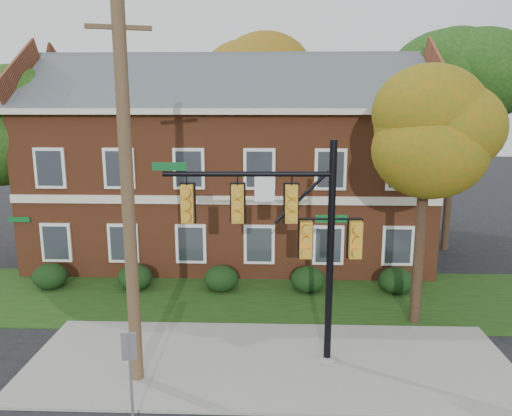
{
  "coord_description": "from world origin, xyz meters",
  "views": [
    {
      "loc": [
        0.08,
        -12.3,
        7.43
      ],
      "look_at": [
        -0.46,
        3.0,
        4.21
      ],
      "focal_mm": 35.0,
      "sensor_mm": 36.0,
      "label": 1
    }
  ],
  "objects_px": {
    "apartment_building": "(231,155)",
    "tree_left_rear": "(20,120)",
    "sign_post": "(130,364)",
    "hedge_right": "(308,279)",
    "hedge_far_right": "(396,280)",
    "hedge_far_left": "(50,276)",
    "traffic_signal": "(289,229)",
    "hedge_left": "(135,277)",
    "tree_far_rear": "(262,80)",
    "utility_pole": "(128,199)",
    "tree_near_right": "(436,128)",
    "hedge_center": "(221,278)",
    "tree_right_rear": "(465,89)"
  },
  "relations": [
    {
      "from": "apartment_building",
      "to": "tree_left_rear",
      "type": "relative_size",
      "value": 2.12
    },
    {
      "from": "sign_post",
      "to": "hedge_right",
      "type": "bearing_deg",
      "value": 49.72
    },
    {
      "from": "apartment_building",
      "to": "hedge_far_right",
      "type": "xyz_separation_m",
      "value": [
        7.0,
        -5.25,
        -4.46
      ]
    },
    {
      "from": "hedge_far_left",
      "to": "traffic_signal",
      "type": "bearing_deg",
      "value": -30.2
    },
    {
      "from": "hedge_left",
      "to": "tree_far_rear",
      "type": "distance_m",
      "value": 16.25
    },
    {
      "from": "tree_far_rear",
      "to": "utility_pole",
      "type": "xyz_separation_m",
      "value": [
        -2.95,
        -19.82,
        -3.79
      ]
    },
    {
      "from": "tree_near_right",
      "to": "tree_left_rear",
      "type": "height_order",
      "value": "tree_left_rear"
    },
    {
      "from": "hedge_center",
      "to": "hedge_far_right",
      "type": "height_order",
      "value": "same"
    },
    {
      "from": "hedge_left",
      "to": "sign_post",
      "type": "height_order",
      "value": "sign_post"
    },
    {
      "from": "hedge_left",
      "to": "tree_near_right",
      "type": "distance_m",
      "value": 12.68
    },
    {
      "from": "hedge_right",
      "to": "tree_near_right",
      "type": "height_order",
      "value": "tree_near_right"
    },
    {
      "from": "hedge_right",
      "to": "sign_post",
      "type": "xyz_separation_m",
      "value": [
        -4.67,
        -8.7,
        1.08
      ]
    },
    {
      "from": "hedge_center",
      "to": "sign_post",
      "type": "xyz_separation_m",
      "value": [
        -1.17,
        -8.7,
        1.08
      ]
    },
    {
      "from": "sign_post",
      "to": "hedge_center",
      "type": "bearing_deg",
      "value": 70.28
    },
    {
      "from": "hedge_left",
      "to": "tree_near_right",
      "type": "bearing_deg",
      "value": -14.81
    },
    {
      "from": "tree_far_rear",
      "to": "hedge_far_right",
      "type": "bearing_deg",
      "value": -66.63
    },
    {
      "from": "tree_near_right",
      "to": "traffic_signal",
      "type": "distance_m",
      "value": 6.04
    },
    {
      "from": "hedge_center",
      "to": "hedge_left",
      "type": "bearing_deg",
      "value": 180.0
    },
    {
      "from": "hedge_left",
      "to": "hedge_center",
      "type": "bearing_deg",
      "value": 0.0
    },
    {
      "from": "utility_pole",
      "to": "tree_near_right",
      "type": "bearing_deg",
      "value": 6.68
    },
    {
      "from": "hedge_left",
      "to": "hedge_center",
      "type": "distance_m",
      "value": 3.5
    },
    {
      "from": "hedge_right",
      "to": "hedge_center",
      "type": "bearing_deg",
      "value": 180.0
    },
    {
      "from": "traffic_signal",
      "to": "sign_post",
      "type": "distance_m",
      "value": 5.43
    },
    {
      "from": "hedge_far_left",
      "to": "hedge_center",
      "type": "relative_size",
      "value": 1.0
    },
    {
      "from": "tree_far_rear",
      "to": "hedge_right",
      "type": "bearing_deg",
      "value": -80.64
    },
    {
      "from": "hedge_far_right",
      "to": "tree_right_rear",
      "type": "bearing_deg",
      "value": 54.77
    },
    {
      "from": "apartment_building",
      "to": "tree_near_right",
      "type": "relative_size",
      "value": 2.19
    },
    {
      "from": "apartment_building",
      "to": "tree_near_right",
      "type": "height_order",
      "value": "apartment_building"
    },
    {
      "from": "hedge_far_right",
      "to": "tree_far_rear",
      "type": "distance_m",
      "value": 16.51
    },
    {
      "from": "utility_pole",
      "to": "hedge_center",
      "type": "bearing_deg",
      "value": 59.49
    },
    {
      "from": "hedge_far_left",
      "to": "hedge_right",
      "type": "xyz_separation_m",
      "value": [
        10.5,
        0.0,
        0.0
      ]
    },
    {
      "from": "hedge_right",
      "to": "tree_left_rear",
      "type": "height_order",
      "value": "tree_left_rear"
    },
    {
      "from": "hedge_far_left",
      "to": "hedge_center",
      "type": "height_order",
      "value": "same"
    },
    {
      "from": "traffic_signal",
      "to": "utility_pole",
      "type": "distance_m",
      "value": 4.42
    },
    {
      "from": "hedge_center",
      "to": "tree_far_rear",
      "type": "height_order",
      "value": "tree_far_rear"
    },
    {
      "from": "hedge_far_left",
      "to": "hedge_far_right",
      "type": "distance_m",
      "value": 14.0
    },
    {
      "from": "apartment_building",
      "to": "utility_pole",
      "type": "height_order",
      "value": "utility_pole"
    },
    {
      "from": "hedge_left",
      "to": "traffic_signal",
      "type": "relative_size",
      "value": 0.22
    },
    {
      "from": "sign_post",
      "to": "utility_pole",
      "type": "bearing_deg",
      "value": 90.29
    },
    {
      "from": "hedge_right",
      "to": "sign_post",
      "type": "height_order",
      "value": "sign_post"
    },
    {
      "from": "tree_far_rear",
      "to": "traffic_signal",
      "type": "bearing_deg",
      "value": -86.37
    },
    {
      "from": "hedge_far_right",
      "to": "utility_pole",
      "type": "distance_m",
      "value": 11.82
    },
    {
      "from": "hedge_far_left",
      "to": "sign_post",
      "type": "bearing_deg",
      "value": -56.18
    },
    {
      "from": "hedge_far_right",
      "to": "tree_left_rear",
      "type": "distance_m",
      "value": 18.3
    },
    {
      "from": "tree_near_right",
      "to": "tree_far_rear",
      "type": "distance_m",
      "value": 17.12
    },
    {
      "from": "tree_right_rear",
      "to": "sign_post",
      "type": "distance_m",
      "value": 20.44
    },
    {
      "from": "hedge_far_left",
      "to": "hedge_left",
      "type": "bearing_deg",
      "value": 0.0
    },
    {
      "from": "hedge_right",
      "to": "tree_near_right",
      "type": "xyz_separation_m",
      "value": [
        3.72,
        -2.83,
        6.14
      ]
    },
    {
      "from": "hedge_left",
      "to": "tree_near_right",
      "type": "xyz_separation_m",
      "value": [
        10.72,
        -2.83,
        6.14
      ]
    },
    {
      "from": "hedge_left",
      "to": "hedge_far_right",
      "type": "bearing_deg",
      "value": 0.0
    }
  ]
}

